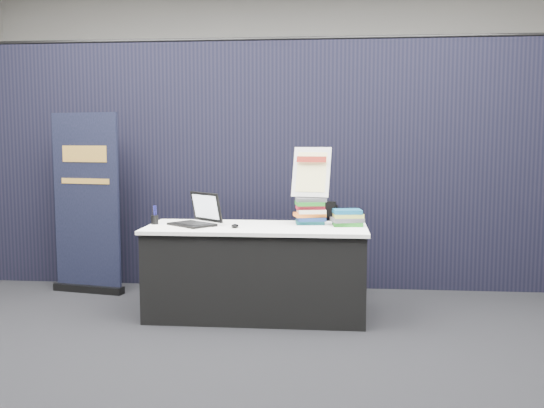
{
  "coord_description": "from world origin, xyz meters",
  "views": [
    {
      "loc": [
        0.59,
        -4.33,
        1.45
      ],
      "look_at": [
        0.13,
        0.55,
        0.93
      ],
      "focal_mm": 40.0,
      "sensor_mm": 36.0,
      "label": 1
    }
  ],
  "objects_px": {
    "book_stack_short": "(347,218)",
    "pullup_banner": "(87,214)",
    "stacking_chair": "(317,242)",
    "info_sign": "(311,173)",
    "laptop": "(193,217)",
    "book_stack_tall": "(311,211)",
    "display_table": "(256,271)"
  },
  "relations": [
    {
      "from": "book_stack_short",
      "to": "pullup_banner",
      "type": "xyz_separation_m",
      "value": [
        -2.43,
        0.54,
        -0.06
      ]
    },
    {
      "from": "stacking_chair",
      "to": "book_stack_short",
      "type": "bearing_deg",
      "value": -53.81
    },
    {
      "from": "info_sign",
      "to": "laptop",
      "type": "bearing_deg",
      "value": -156.43
    },
    {
      "from": "laptop",
      "to": "book_stack_tall",
      "type": "bearing_deg",
      "value": 48.05
    },
    {
      "from": "laptop",
      "to": "info_sign",
      "type": "bearing_deg",
      "value": 49.81
    },
    {
      "from": "book_stack_short",
      "to": "info_sign",
      "type": "relative_size",
      "value": 0.6
    },
    {
      "from": "display_table",
      "to": "book_stack_short",
      "type": "height_order",
      "value": "book_stack_short"
    },
    {
      "from": "info_sign",
      "to": "book_stack_short",
      "type": "bearing_deg",
      "value": -5.17
    },
    {
      "from": "display_table",
      "to": "info_sign",
      "type": "xyz_separation_m",
      "value": [
        0.44,
        0.19,
        0.8
      ]
    },
    {
      "from": "display_table",
      "to": "stacking_chair",
      "type": "bearing_deg",
      "value": 60.27
    },
    {
      "from": "book_stack_tall",
      "to": "pullup_banner",
      "type": "bearing_deg",
      "value": 167.51
    },
    {
      "from": "display_table",
      "to": "info_sign",
      "type": "height_order",
      "value": "info_sign"
    },
    {
      "from": "laptop",
      "to": "book_stack_tall",
      "type": "height_order",
      "value": "laptop"
    },
    {
      "from": "display_table",
      "to": "book_stack_short",
      "type": "distance_m",
      "value": 0.86
    },
    {
      "from": "pullup_banner",
      "to": "stacking_chair",
      "type": "distance_m",
      "value": 2.2
    },
    {
      "from": "book_stack_tall",
      "to": "book_stack_short",
      "type": "distance_m",
      "value": 0.31
    },
    {
      "from": "book_stack_tall",
      "to": "info_sign",
      "type": "distance_m",
      "value": 0.32
    },
    {
      "from": "book_stack_short",
      "to": "stacking_chair",
      "type": "distance_m",
      "value": 0.86
    },
    {
      "from": "pullup_banner",
      "to": "info_sign",
      "type": "bearing_deg",
      "value": -0.6
    },
    {
      "from": "laptop",
      "to": "info_sign",
      "type": "xyz_separation_m",
      "value": [
        0.97,
        0.18,
        0.37
      ]
    },
    {
      "from": "info_sign",
      "to": "book_stack_tall",
      "type": "bearing_deg",
      "value": -76.91
    },
    {
      "from": "book_stack_short",
      "to": "stacking_chair",
      "type": "height_order",
      "value": "book_stack_short"
    },
    {
      "from": "book_stack_short",
      "to": "info_sign",
      "type": "bearing_deg",
      "value": 161.74
    },
    {
      "from": "info_sign",
      "to": "pullup_banner",
      "type": "relative_size",
      "value": 0.25
    },
    {
      "from": "laptop",
      "to": "stacking_chair",
      "type": "distance_m",
      "value": 1.34
    },
    {
      "from": "book_stack_tall",
      "to": "pullup_banner",
      "type": "distance_m",
      "value": 2.19
    },
    {
      "from": "display_table",
      "to": "stacking_chair",
      "type": "height_order",
      "value": "stacking_chair"
    },
    {
      "from": "display_table",
      "to": "laptop",
      "type": "bearing_deg",
      "value": 178.68
    },
    {
      "from": "laptop",
      "to": "stacking_chair",
      "type": "height_order",
      "value": "laptop"
    },
    {
      "from": "display_table",
      "to": "laptop",
      "type": "relative_size",
      "value": 3.81
    },
    {
      "from": "book_stack_tall",
      "to": "book_stack_short",
      "type": "bearing_deg",
      "value": -12.77
    },
    {
      "from": "display_table",
      "to": "pullup_banner",
      "type": "distance_m",
      "value": 1.85
    }
  ]
}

